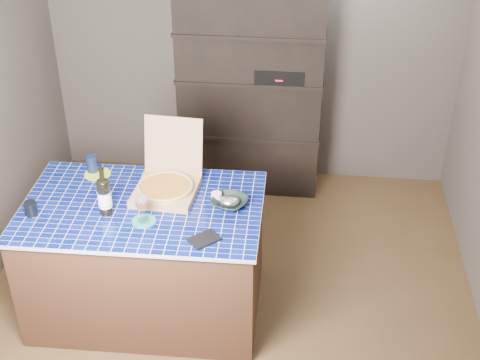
# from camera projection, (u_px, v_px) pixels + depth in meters

# --- Properties ---
(room) EXTENTS (3.50, 3.50, 3.50)m
(room) POSITION_uv_depth(u_px,v_px,m) (228.00, 143.00, 4.18)
(room) COLOR brown
(room) RESTS_ON ground
(shelving_unit) EXTENTS (1.20, 0.41, 1.80)m
(shelving_unit) POSITION_uv_depth(u_px,v_px,m) (251.00, 92.00, 5.65)
(shelving_unit) COLOR black
(shelving_unit) RESTS_ON floor
(kitchen_island) EXTENTS (1.56, 1.00, 0.85)m
(kitchen_island) POSITION_uv_depth(u_px,v_px,m) (147.00, 257.00, 4.52)
(kitchen_island) COLOR #402319
(kitchen_island) RESTS_ON floor
(pizza_box) EXTENTS (0.43, 0.51, 0.44)m
(pizza_box) POSITION_uv_depth(u_px,v_px,m) (166.00, 185.00, 4.39)
(pizza_box) COLOR tan
(pizza_box) RESTS_ON kitchen_island
(mead_bottle) EXTENTS (0.09, 0.09, 0.33)m
(mead_bottle) POSITION_uv_depth(u_px,v_px,m) (104.00, 196.00, 4.15)
(mead_bottle) COLOR black
(mead_bottle) RESTS_ON kitchen_island
(teal_trivet) EXTENTS (0.15, 0.15, 0.01)m
(teal_trivet) POSITION_uv_depth(u_px,v_px,m) (144.00, 221.00, 4.14)
(teal_trivet) COLOR #198679
(teal_trivet) RESTS_ON kitchen_island
(wine_glass) EXTENTS (0.09, 0.09, 0.19)m
(wine_glass) POSITION_uv_depth(u_px,v_px,m) (142.00, 203.00, 4.07)
(wine_glass) COLOR white
(wine_glass) RESTS_ON teal_trivet
(tumbler) EXTENTS (0.08, 0.08, 0.09)m
(tumbler) POSITION_uv_depth(u_px,v_px,m) (31.00, 208.00, 4.19)
(tumbler) COLOR black
(tumbler) RESTS_ON kitchen_island
(dvd_case) EXTENTS (0.21, 0.21, 0.01)m
(dvd_case) POSITION_uv_depth(u_px,v_px,m) (204.00, 239.00, 3.98)
(dvd_case) COLOR black
(dvd_case) RESTS_ON kitchen_island
(bowl) EXTENTS (0.29, 0.29, 0.05)m
(bowl) POSITION_uv_depth(u_px,v_px,m) (229.00, 202.00, 4.28)
(bowl) COLOR black
(bowl) RESTS_ON kitchen_island
(foil_contents) EXTENTS (0.13, 0.11, 0.06)m
(foil_contents) POSITION_uv_depth(u_px,v_px,m) (229.00, 201.00, 4.27)
(foil_contents) COLOR silver
(foil_contents) RESTS_ON bowl
(white_jar) EXTENTS (0.07, 0.07, 0.06)m
(white_jar) POSITION_uv_depth(u_px,v_px,m) (216.00, 197.00, 4.33)
(white_jar) COLOR white
(white_jar) RESTS_ON kitchen_island
(navy_cup) EXTENTS (0.08, 0.08, 0.12)m
(navy_cup) POSITION_uv_depth(u_px,v_px,m) (92.00, 164.00, 4.62)
(navy_cup) COLOR black
(navy_cup) RESTS_ON kitchen_island
(green_trivet) EXTENTS (0.18, 0.18, 0.01)m
(green_trivet) POSITION_uv_depth(u_px,v_px,m) (98.00, 174.00, 4.62)
(green_trivet) COLOR #ACCC2B
(green_trivet) RESTS_ON kitchen_island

